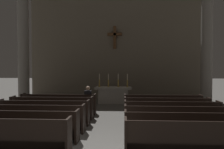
% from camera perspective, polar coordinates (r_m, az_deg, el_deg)
% --- Properties ---
extents(pew_left_row_1, '(3.50, 0.50, 0.95)m').
position_cam_1_polar(pew_left_row_1, '(6.45, -26.41, -13.74)').
color(pew_left_row_1, black).
rests_on(pew_left_row_1, ground).
extents(pew_left_row_2, '(3.50, 0.50, 0.95)m').
position_cam_1_polar(pew_left_row_2, '(7.30, -22.49, -11.86)').
color(pew_left_row_2, black).
rests_on(pew_left_row_2, ground).
extents(pew_left_row_3, '(3.50, 0.50, 0.95)m').
position_cam_1_polar(pew_left_row_3, '(8.18, -19.44, -10.35)').
color(pew_left_row_3, black).
rests_on(pew_left_row_3, ground).
extents(pew_left_row_4, '(3.50, 0.50, 0.95)m').
position_cam_1_polar(pew_left_row_4, '(9.09, -17.01, -9.11)').
color(pew_left_row_4, black).
rests_on(pew_left_row_4, ground).
extents(pew_left_row_5, '(3.50, 0.50, 0.95)m').
position_cam_1_polar(pew_left_row_5, '(10.01, -15.03, -8.09)').
color(pew_left_row_5, black).
rests_on(pew_left_row_5, ground).
extents(pew_left_row_6, '(3.50, 0.50, 0.95)m').
position_cam_1_polar(pew_left_row_6, '(10.94, -13.40, -7.23)').
color(pew_left_row_6, black).
rests_on(pew_left_row_6, ground).
extents(pew_right_row_1, '(3.50, 0.50, 0.95)m').
position_cam_1_polar(pew_right_row_1, '(5.93, 20.95, -15.06)').
color(pew_right_row_1, black).
rests_on(pew_right_row_1, ground).
extents(pew_right_row_2, '(3.50, 0.50, 0.95)m').
position_cam_1_polar(pew_right_row_2, '(6.84, 18.35, -12.74)').
color(pew_right_row_2, black).
rests_on(pew_right_row_2, ground).
extents(pew_right_row_3, '(3.50, 0.50, 0.95)m').
position_cam_1_polar(pew_right_row_3, '(7.78, 16.40, -10.96)').
color(pew_right_row_3, black).
rests_on(pew_right_row_3, ground).
extents(pew_right_row_4, '(3.50, 0.50, 0.95)m').
position_cam_1_polar(pew_right_row_4, '(8.72, 14.89, -9.55)').
color(pew_right_row_4, black).
rests_on(pew_right_row_4, ground).
extents(pew_right_row_5, '(3.50, 0.50, 0.95)m').
position_cam_1_polar(pew_right_row_5, '(9.68, 13.68, -8.42)').
color(pew_right_row_5, black).
rests_on(pew_right_row_5, ground).
extents(pew_right_row_6, '(3.50, 0.50, 0.95)m').
position_cam_1_polar(pew_right_row_6, '(10.64, 12.70, -7.48)').
color(pew_right_row_6, black).
rests_on(pew_right_row_6, ground).
extents(column_left_second, '(0.97, 0.97, 6.59)m').
position_cam_1_polar(column_left_second, '(14.53, -21.57, 5.72)').
color(column_left_second, gray).
rests_on(column_left_second, ground).
extents(column_right_second, '(0.97, 0.97, 6.59)m').
position_cam_1_polar(column_right_second, '(14.03, 22.90, 5.85)').
color(column_right_second, gray).
rests_on(column_right_second, ground).
extents(altar, '(2.20, 0.90, 1.01)m').
position_cam_1_polar(altar, '(13.68, 0.33, -5.14)').
color(altar, '#A8A399').
rests_on(altar, ground).
extents(candlestick_outer_left, '(0.16, 0.16, 0.79)m').
position_cam_1_polar(candlestick_outer_left, '(13.68, -3.23, -2.05)').
color(candlestick_outer_left, '#B79338').
rests_on(candlestick_outer_left, altar).
extents(candlestick_inner_left, '(0.16, 0.16, 0.79)m').
position_cam_1_polar(candlestick_inner_left, '(13.63, -0.93, -2.06)').
color(candlestick_inner_left, '#B79338').
rests_on(candlestick_inner_left, altar).
extents(candlestick_inner_right, '(0.16, 0.16, 0.79)m').
position_cam_1_polar(candlestick_inner_right, '(13.60, 1.59, -2.07)').
color(candlestick_inner_right, '#B79338').
rests_on(candlestick_inner_right, altar).
extents(candlestick_outer_right, '(0.16, 0.16, 0.79)m').
position_cam_1_polar(candlestick_outer_right, '(13.60, 3.91, -2.07)').
color(candlestick_outer_right, '#B79338').
rests_on(candlestick_outer_right, altar).
extents(apse_with_cross, '(11.80, 0.44, 7.72)m').
position_cam_1_polar(apse_with_cross, '(15.85, 0.72, 7.86)').
color(apse_with_cross, '#706656').
rests_on(apse_with_cross, ground).
extents(lone_worshipper, '(0.32, 0.43, 1.32)m').
position_cam_1_polar(lone_worshipper, '(10.63, -6.04, -6.28)').
color(lone_worshipper, '#26262B').
rests_on(lone_worshipper, ground).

